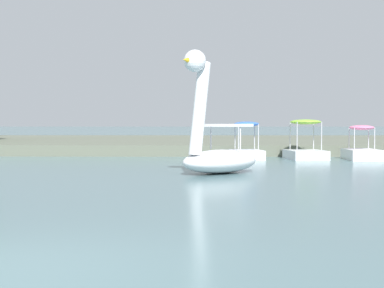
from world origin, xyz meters
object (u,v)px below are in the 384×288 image
object	(u,v)px
swan_boat	(217,148)
pedal_boat_lime	(305,147)
pedal_boat_pink	(361,150)
pedal_boat_blue	(247,149)

from	to	relation	value
swan_boat	pedal_boat_lime	bearing A→B (deg)	63.46
swan_boat	pedal_boat_pink	world-z (taller)	swan_boat
swan_boat	pedal_boat_pink	xyz separation A→B (m)	(5.91, 7.17, -0.35)
swan_boat	pedal_boat_blue	distance (m)	7.48
pedal_boat_lime	pedal_boat_blue	bearing A→B (deg)	-176.71
swan_boat	pedal_boat_lime	distance (m)	8.37
swan_boat	pedal_boat_pink	size ratio (longest dim) A/B	1.57
pedal_boat_lime	pedal_boat_pink	world-z (taller)	pedal_boat_lime
pedal_boat_lime	pedal_boat_pink	size ratio (longest dim) A/B	1.04
swan_boat	pedal_boat_pink	bearing A→B (deg)	50.47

